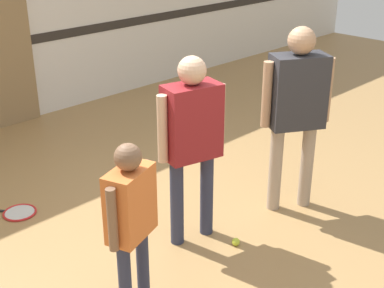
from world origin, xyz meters
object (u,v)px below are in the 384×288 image
(person_student_left, at_px, (131,212))
(racket_spare_on_floor, at_px, (18,212))
(person_instructor, at_px, (192,131))
(tennis_ball_near_instructor, at_px, (236,242))
(person_student_right, at_px, (297,101))

(person_student_left, xyz_separation_m, racket_spare_on_floor, (0.04, 1.74, -0.76))
(person_instructor, distance_m, tennis_ball_near_instructor, 1.01)
(person_student_left, height_order, tennis_ball_near_instructor, person_student_left)
(person_student_right, bearing_deg, tennis_ball_near_instructor, 36.53)
(racket_spare_on_floor, bearing_deg, person_student_left, 142.35)
(person_student_left, bearing_deg, person_instructor, 1.77)
(racket_spare_on_floor, height_order, tennis_ball_near_instructor, tennis_ball_near_instructor)
(person_student_right, distance_m, tennis_ball_near_instructor, 1.31)
(person_instructor, height_order, person_student_right, person_student_right)
(racket_spare_on_floor, relative_size, tennis_ball_near_instructor, 7.45)
(person_student_right, xyz_separation_m, tennis_ball_near_instructor, (-0.84, -0.08, -1.00))
(person_instructor, xyz_separation_m, person_student_left, (-0.90, -0.35, -0.19))
(person_student_right, height_order, racket_spare_on_floor, person_student_right)
(person_student_left, bearing_deg, tennis_ball_near_instructor, -19.18)
(person_instructor, height_order, person_student_left, person_instructor)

